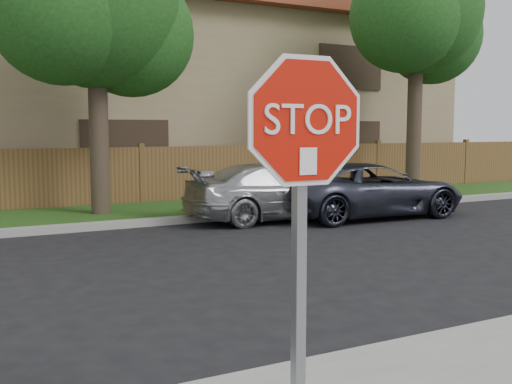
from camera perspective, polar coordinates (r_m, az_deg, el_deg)
tree_mid at (r=14.50m, az=-14.87°, el=16.91°), size 4.80×3.90×7.35m
tree_right at (r=19.11m, az=15.43°, el=16.34°), size 4.80×3.90×8.20m
stop_sign at (r=3.35m, az=4.57°, el=1.26°), size 1.01×0.13×2.55m
sedan_right at (r=13.78m, az=2.26°, el=0.03°), size 4.50×1.91×1.30m
sedan_far_right at (r=14.47m, az=10.79°, el=0.20°), size 4.71×2.33×1.29m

